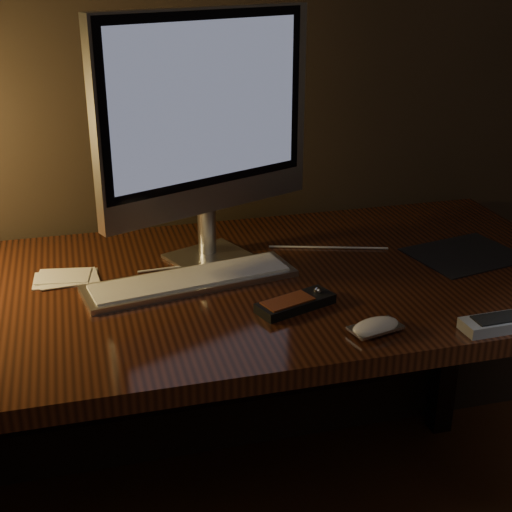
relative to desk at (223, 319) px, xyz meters
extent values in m
cube|color=#401C0E|center=(0.00, -0.07, 0.11)|extent=(1.60, 0.75, 0.04)
cube|color=black|center=(0.75, 0.25, -0.27)|extent=(0.06, 0.06, 0.71)
cube|color=black|center=(0.00, 0.27, -0.17)|extent=(1.48, 0.02, 0.51)
cube|color=silver|center=(-0.02, 0.06, 0.13)|extent=(0.22, 0.21, 0.01)
cylinder|color=silver|center=(-0.02, 0.09, 0.19)|extent=(0.05, 0.05, 0.11)
cube|color=silver|center=(-0.02, 0.06, 0.47)|extent=(0.50, 0.23, 0.43)
cube|color=black|center=(-0.02, 0.04, 0.49)|extent=(0.46, 0.20, 0.36)
cube|color=#8590B6|center=(-0.02, 0.04, 0.49)|extent=(0.42, 0.18, 0.32)
cube|color=silver|center=(-0.08, -0.06, 0.14)|extent=(0.47, 0.20, 0.02)
cube|color=black|center=(0.56, -0.07, 0.13)|extent=(0.28, 0.24, 0.00)
ellipsoid|color=white|center=(0.21, -0.36, 0.14)|extent=(0.11, 0.07, 0.02)
cube|color=black|center=(0.10, -0.23, 0.14)|extent=(0.17, 0.11, 0.02)
cube|color=maroon|center=(0.10, -0.23, 0.15)|extent=(0.11, 0.08, 0.00)
sphere|color=silver|center=(0.10, -0.23, 0.15)|extent=(0.02, 0.02, 0.02)
cube|color=white|center=(-0.34, 0.03, 0.13)|extent=(0.14, 0.10, 0.01)
cylinder|color=white|center=(0.12, 0.03, 0.13)|extent=(0.58, 0.10, 0.01)
camera|label=1|loc=(-0.30, -1.43, 0.77)|focal=50.00mm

